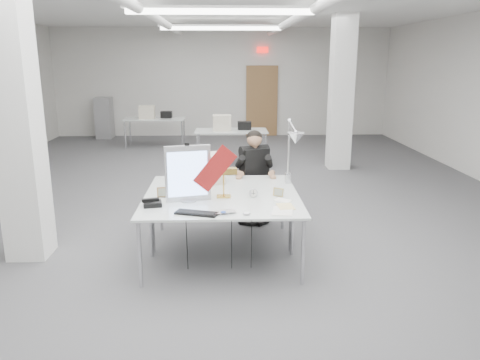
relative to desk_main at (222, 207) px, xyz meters
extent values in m
cube|color=#48484A|center=(0.00, 2.50, -0.75)|extent=(10.00, 14.00, 0.02)
cube|color=silver|center=(0.00, 9.51, 0.86)|extent=(10.00, 0.02, 3.20)
cube|color=white|center=(-2.30, 0.50, 0.86)|extent=(0.45, 0.45, 3.20)
cube|color=white|center=(2.50, 5.00, 0.86)|extent=(0.45, 0.45, 3.20)
cube|color=brown|center=(1.20, 9.44, 0.31)|extent=(0.95, 0.08, 2.10)
cube|color=red|center=(1.20, 9.40, 1.81)|extent=(0.32, 0.06, 0.16)
cylinder|color=silver|center=(-1.20, 2.50, 2.28)|extent=(0.16, 13.60, 0.16)
cylinder|color=silver|center=(1.40, 2.50, 2.28)|extent=(0.16, 13.60, 0.16)
cube|color=white|center=(0.00, 2.50, 2.24)|extent=(2.80, 0.14, 0.08)
cube|color=white|center=(0.00, 6.50, 2.24)|extent=(2.80, 0.14, 0.08)
cube|color=silver|center=(0.00, 0.00, 0.00)|extent=(1.80, 0.90, 0.02)
cube|color=silver|center=(0.00, 0.90, 0.00)|extent=(1.80, 0.90, 0.02)
cube|color=silver|center=(0.20, 5.50, 0.00)|extent=(1.60, 0.80, 0.02)
cube|color=silver|center=(-1.80, 7.70, 0.00)|extent=(1.60, 0.80, 0.02)
cube|color=gray|center=(-3.50, 9.15, -0.14)|extent=(0.45, 0.55, 1.20)
cube|color=#BBBCC0|center=(-0.37, 0.20, 0.33)|extent=(0.51, 0.16, 0.63)
cube|color=maroon|center=(-0.07, 0.17, 0.39)|extent=(0.50, 0.07, 0.53)
cube|color=black|center=(-0.26, -0.28, 0.02)|extent=(0.47, 0.27, 0.02)
imported|color=silver|center=(0.02, -0.30, 0.02)|extent=(0.33, 0.26, 0.02)
ellipsoid|color=silver|center=(0.26, -0.32, 0.03)|extent=(0.10, 0.08, 0.03)
cube|color=black|center=(-0.75, 0.02, 0.04)|extent=(0.22, 0.21, 0.05)
cube|color=#A17545|center=(-0.67, 0.36, 0.07)|extent=(0.15, 0.06, 0.12)
cube|color=tan|center=(0.66, 0.34, 0.06)|extent=(0.12, 0.09, 0.10)
cylinder|color=#BABABF|center=(0.36, 0.32, 0.06)|extent=(0.10, 0.04, 0.10)
cube|color=white|center=(0.64, -0.21, 0.02)|extent=(0.26, 0.33, 0.01)
cube|color=#F3DB91|center=(0.69, -0.06, 0.02)|extent=(0.19, 0.25, 0.01)
cube|color=white|center=(0.69, 0.17, 0.02)|extent=(0.22, 0.21, 0.01)
cube|color=beige|center=(-0.19, 1.00, 0.20)|extent=(0.48, 0.46, 0.37)
camera|label=1|loc=(0.03, -4.85, 1.56)|focal=35.00mm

